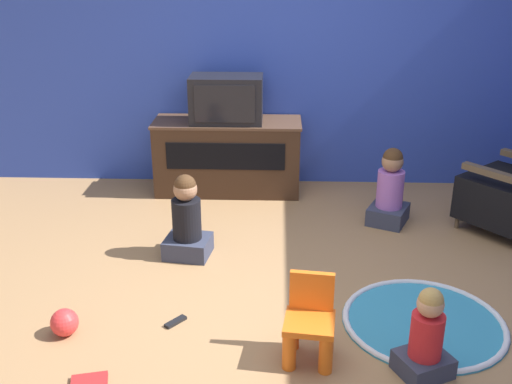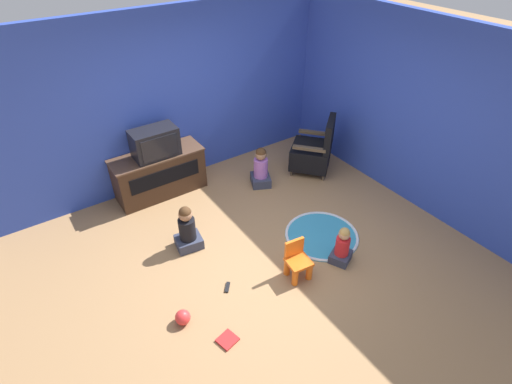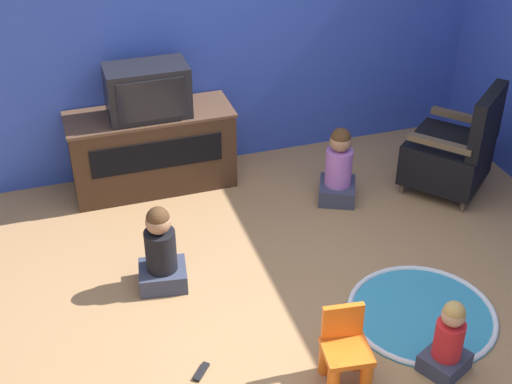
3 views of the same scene
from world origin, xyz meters
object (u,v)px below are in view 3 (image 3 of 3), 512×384
at_px(child_watching_left, 161,252).
at_px(child_watching_right, 339,169).
at_px(black_armchair, 453,153).
at_px(remote_control, 201,372).
at_px(tv_cabinet, 152,149).
at_px(yellow_kid_chair, 345,353).
at_px(child_watching_center, 448,341).
at_px(television, 148,91).

bearing_deg(child_watching_left, child_watching_right, 30.71).
height_order(black_armchair, remote_control, black_armchair).
bearing_deg(tv_cabinet, remote_control, -93.85).
bearing_deg(yellow_kid_chair, child_watching_left, 132.66).
distance_m(tv_cabinet, black_armchair, 2.51).
height_order(black_armchair, child_watching_left, black_armchair).
relative_size(black_armchair, child_watching_center, 1.80).
distance_m(tv_cabinet, child_watching_center, 2.94).
xyz_separation_m(yellow_kid_chair, remote_control, (-0.81, 0.30, -0.19)).
height_order(tv_cabinet, child_watching_left, tv_cabinet).
distance_m(child_watching_center, child_watching_right, 1.97).
xyz_separation_m(child_watching_left, child_watching_center, (1.47, -1.32, -0.05)).
bearing_deg(remote_control, child_watching_right, -5.35).
bearing_deg(child_watching_center, child_watching_left, 112.25).
distance_m(black_armchair, child_watching_right, 0.98).
xyz_separation_m(television, yellow_kid_chair, (0.66, -2.49, -0.70)).
bearing_deg(child_watching_center, tv_cabinet, 89.74).
relative_size(tv_cabinet, child_watching_right, 2.07).
xyz_separation_m(tv_cabinet, child_watching_right, (1.41, -0.68, -0.07)).
bearing_deg(black_armchair, remote_control, -11.45).
distance_m(yellow_kid_chair, remote_control, 0.88).
relative_size(tv_cabinet, yellow_kid_chair, 2.78).
xyz_separation_m(black_armchair, yellow_kid_chair, (-1.71, -1.69, -0.15)).
bearing_deg(child_watching_center, yellow_kid_chair, 142.95).
bearing_deg(tv_cabinet, television, -90.00).
bearing_deg(black_armchair, television, -59.02).
xyz_separation_m(black_armchair, child_watching_right, (-0.96, 0.15, -0.07)).
distance_m(tv_cabinet, television, 0.54).
height_order(tv_cabinet, television, television).
xyz_separation_m(child_watching_right, remote_control, (-1.56, -1.55, -0.27)).
bearing_deg(television, child_watching_right, -24.65).
bearing_deg(child_watching_left, child_watching_center, -33.19).
relative_size(child_watching_center, child_watching_right, 0.80).
bearing_deg(yellow_kid_chair, tv_cabinet, 111.64).
relative_size(yellow_kid_chair, remote_control, 3.42).
xyz_separation_m(television, black_armchair, (2.37, -0.80, -0.54)).
bearing_deg(yellow_kid_chair, television, 111.84).
relative_size(yellow_kid_chair, child_watching_left, 0.76).
relative_size(black_armchair, child_watching_right, 1.45).
height_order(television, remote_control, television).
distance_m(child_watching_left, child_watching_center, 1.97).
height_order(yellow_kid_chair, child_watching_center, child_watching_center).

